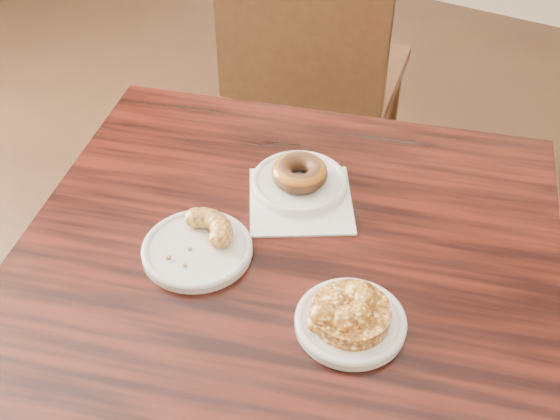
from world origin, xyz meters
The scene contains 9 objects.
cafe_table centered at (-0.05, -0.02, 0.38)m, with size 0.84×0.84×0.75m, color black.
chair_far centered at (-0.43, 0.94, 0.45)m, with size 0.49×0.49×0.90m, color black, non-canonical shape.
napkin centered at (-0.09, 0.12, 0.75)m, with size 0.17×0.17×0.00m, color white.
plate_donut centered at (-0.11, 0.16, 0.76)m, with size 0.17×0.17×0.01m, color white.
plate_cruller centered at (-0.18, -0.06, 0.76)m, with size 0.17×0.17×0.01m, color silver.
plate_fritter centered at (0.09, -0.08, 0.76)m, with size 0.16×0.16×0.01m, color white.
glazed_donut centered at (-0.11, 0.16, 0.78)m, with size 0.10×0.10×0.03m, color brown.
apple_fritter centered at (0.09, -0.08, 0.78)m, with size 0.15×0.15×0.04m, color #472207, non-canonical shape.
cruller_fragment centered at (-0.18, -0.06, 0.78)m, with size 0.12×0.12×0.03m, color brown, non-canonical shape.
Camera 1 is at (0.29, -0.67, 1.54)m, focal length 45.00 mm.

